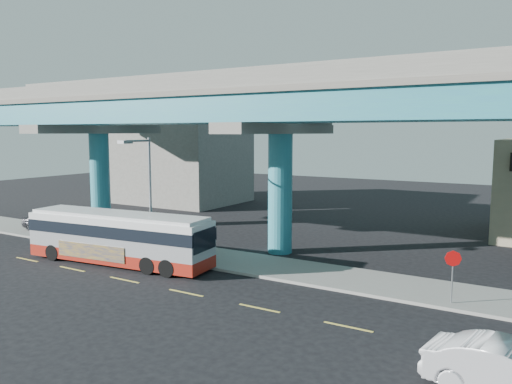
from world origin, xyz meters
The scene contains 9 objects.
ground centered at (0.00, 0.00, 0.00)m, with size 120.00×120.00×0.00m, color black.
sidewalk centered at (0.00, 5.50, 0.07)m, with size 70.00×4.00×0.15m, color gray.
lane_markings centered at (0.00, -0.30, 0.01)m, with size 58.00×0.12×0.01m.
viaduct centered at (0.00, 9.11, 9.14)m, with size 52.00×12.40×11.70m.
building_concrete centered at (-20.00, 24.00, 4.50)m, with size 12.00×10.00×9.00m, color gray.
transit_bus centered at (-6.62, 1.87, 1.61)m, with size 11.66×3.64×2.94m.
parked_car centered at (-18.17, 5.55, 0.81)m, with size 3.99×1.82×1.33m, color #313036.
street_lamp centered at (-6.11, 3.46, 4.77)m, with size 0.50×2.33×7.04m.
stop_sign centered at (11.00, 4.18, 1.80)m, with size 0.67×0.26×2.32m.
Camera 1 is at (14.48, -18.03, 7.49)m, focal length 35.00 mm.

